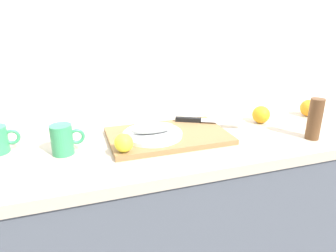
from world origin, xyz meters
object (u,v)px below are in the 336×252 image
lemon_0 (124,143)px  coffee_mug_1 (63,139)px  pepper_mill (315,119)px  white_plate (153,134)px  orange_0 (261,115)px  chef_knife (201,120)px  cutting_board (168,136)px  fish_fillet (152,128)px

lemon_0 → coffee_mug_1: size_ratio=0.56×
coffee_mug_1 → pepper_mill: bearing=-9.9°
white_plate → pepper_mill: size_ratio=1.41×
white_plate → orange_0: (0.51, 0.05, 0.01)m
white_plate → chef_knife: size_ratio=0.82×
cutting_board → white_plate: 0.07m
cutting_board → pepper_mill: bearing=-18.7°
chef_knife → cutting_board: bearing=-129.6°
cutting_board → orange_0: size_ratio=5.95×
white_plate → fish_fillet: size_ratio=1.33×
cutting_board → pepper_mill: size_ratio=2.86×
white_plate → fish_fillet: 0.03m
cutting_board → chef_knife: size_ratio=1.67×
fish_fillet → lemon_0: size_ratio=2.61×
white_plate → lemon_0: (-0.13, -0.10, 0.02)m
chef_knife → coffee_mug_1: 0.57m
white_plate → pepper_mill: (0.59, -0.17, 0.05)m
coffee_mug_1 → orange_0: 0.83m
fish_fillet → orange_0: orange_0 is taller
coffee_mug_1 → chef_knife: bearing=10.0°
chef_knife → pepper_mill: bearing=-9.8°
lemon_0 → orange_0: size_ratio=0.84×
cutting_board → coffee_mug_1: (-0.39, -0.02, 0.04)m
cutting_board → chef_knife: 0.19m
chef_knife → pepper_mill: (0.36, -0.26, 0.05)m
white_plate → pepper_mill: bearing=-16.0°
coffee_mug_1 → pepper_mill: 0.93m
cutting_board → lemon_0: bearing=-149.7°
cutting_board → white_plate: bearing=-171.8°
white_plate → chef_knife: 0.25m
white_plate → chef_knife: chef_knife is taller
white_plate → lemon_0: size_ratio=3.48×
coffee_mug_1 → fish_fillet: bearing=1.9°
chef_knife → orange_0: size_ratio=3.56×
fish_fillet → orange_0: 0.51m
orange_0 → pepper_mill: (0.08, -0.22, 0.04)m
fish_fillet → lemon_0: (-0.13, -0.10, -0.00)m
cutting_board → lemon_0: lemon_0 is taller
lemon_0 → orange_0: bearing=13.4°
fish_fillet → coffee_mug_1: 0.32m
white_plate → lemon_0: lemon_0 is taller
cutting_board → orange_0: 0.45m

